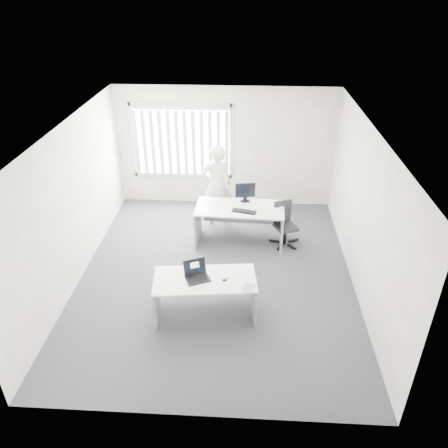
# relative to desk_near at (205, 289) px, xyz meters

# --- Properties ---
(ground) EXTENTS (6.00, 6.00, 0.00)m
(ground) POSITION_rel_desk_near_xyz_m (0.10, 1.09, -0.53)
(ground) COLOR #414147
(ground) RESTS_ON ground
(wall_back) EXTENTS (5.00, 0.02, 2.80)m
(wall_back) POSITION_rel_desk_near_xyz_m (0.10, 4.09, 0.87)
(wall_back) COLOR white
(wall_back) RESTS_ON ground
(wall_front) EXTENTS (5.00, 0.02, 2.80)m
(wall_front) POSITION_rel_desk_near_xyz_m (0.10, -1.91, 0.87)
(wall_front) COLOR white
(wall_front) RESTS_ON ground
(wall_left) EXTENTS (0.02, 6.00, 2.80)m
(wall_left) POSITION_rel_desk_near_xyz_m (-2.40, 1.09, 0.87)
(wall_left) COLOR white
(wall_left) RESTS_ON ground
(wall_right) EXTENTS (0.02, 6.00, 2.80)m
(wall_right) POSITION_rel_desk_near_xyz_m (2.60, 1.09, 0.87)
(wall_right) COLOR white
(wall_right) RESTS_ON ground
(ceiling) EXTENTS (5.00, 6.00, 0.02)m
(ceiling) POSITION_rel_desk_near_xyz_m (0.10, 1.09, 2.27)
(ceiling) COLOR white
(ceiling) RESTS_ON wall_back
(window) EXTENTS (2.32, 0.06, 1.76)m
(window) POSITION_rel_desk_near_xyz_m (-0.90, 4.05, 1.02)
(window) COLOR #B7B6B2
(window) RESTS_ON wall_back
(blinds) EXTENTS (2.20, 0.10, 1.50)m
(blinds) POSITION_rel_desk_near_xyz_m (-0.90, 3.99, 0.99)
(blinds) COLOR silver
(blinds) RESTS_ON wall_back
(desk_near) EXTENTS (1.68, 0.92, 0.73)m
(desk_near) POSITION_rel_desk_near_xyz_m (0.00, 0.00, 0.00)
(desk_near) COLOR white
(desk_near) RESTS_ON ground
(desk_far) EXTENTS (1.81, 0.90, 0.81)m
(desk_far) POSITION_rel_desk_near_xyz_m (0.49, 2.29, 0.05)
(desk_far) COLOR white
(desk_far) RESTS_ON ground
(office_chair) EXTENTS (0.70, 0.70, 0.93)m
(office_chair) POSITION_rel_desk_near_xyz_m (1.41, 2.29, -0.24)
(office_chair) COLOR black
(office_chair) RESTS_ON ground
(person) EXTENTS (0.76, 0.59, 1.82)m
(person) POSITION_rel_desk_near_xyz_m (-0.03, 3.08, 0.38)
(person) COLOR white
(person) RESTS_ON ground
(laptop) EXTENTS (0.46, 0.44, 0.28)m
(laptop) POSITION_rel_desk_near_xyz_m (-0.10, -0.03, 0.34)
(laptop) COLOR black
(laptop) RESTS_ON desk_near
(paper_sheet) EXTENTS (0.28, 0.21, 0.00)m
(paper_sheet) POSITION_rel_desk_near_xyz_m (0.41, -0.02, 0.21)
(paper_sheet) COLOR white
(paper_sheet) RESTS_ON desk_near
(mouse) EXTENTS (0.07, 0.10, 0.04)m
(mouse) POSITION_rel_desk_near_xyz_m (0.31, 0.00, 0.23)
(mouse) COLOR #ACACAF
(mouse) RESTS_ON paper_sheet
(booklet) EXTENTS (0.23, 0.27, 0.01)m
(booklet) POSITION_rel_desk_near_xyz_m (0.69, -0.19, 0.21)
(booklet) COLOR silver
(booklet) RESTS_ON desk_near
(keyboard) EXTENTS (0.51, 0.28, 0.02)m
(keyboard) POSITION_rel_desk_near_xyz_m (0.58, 2.11, 0.29)
(keyboard) COLOR black
(keyboard) RESTS_ON desk_far
(monitor) EXTENTS (0.42, 0.18, 0.41)m
(monitor) POSITION_rel_desk_near_xyz_m (0.59, 2.56, 0.48)
(monitor) COLOR black
(monitor) RESTS_ON desk_far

